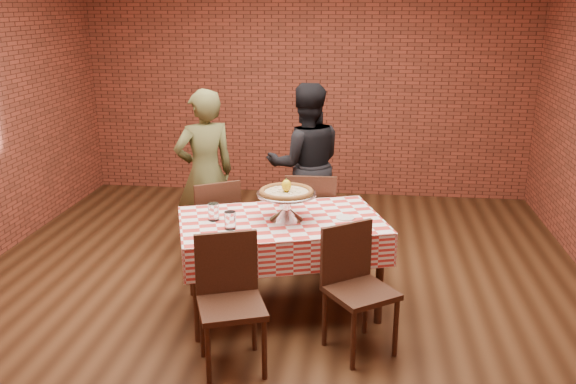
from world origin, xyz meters
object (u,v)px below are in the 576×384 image
object	(u,v)px
water_glass_right	(214,212)
diner_olive	(205,173)
pizza	(286,193)
condiment_caddy	(284,198)
chair_far_right	(311,219)
water_glass_left	(230,220)
chair_near_right	(361,293)
table	(281,265)
chair_far_left	(212,225)
chair_near_left	(231,307)
pizza_stand	(286,206)
diner_black	(306,165)

from	to	relation	value
water_glass_right	diner_olive	size ratio (longest dim) A/B	0.08
pizza	condiment_caddy	size ratio (longest dim) A/B	3.17
water_glass_right	chair_far_right	bearing A→B (deg)	54.19
water_glass_left	chair_far_right	world-z (taller)	chair_far_right
condiment_caddy	chair_far_right	size ratio (longest dim) A/B	0.14
chair_near_right	table	bearing A→B (deg)	102.11
condiment_caddy	chair_far_left	distance (m)	0.84
water_glass_left	chair_near_right	distance (m)	1.08
pizza	diner_olive	world-z (taller)	diner_olive
condiment_caddy	diner_olive	distance (m)	1.12
water_glass_right	chair_near_left	world-z (taller)	chair_near_left
condiment_caddy	diner_olive	bearing A→B (deg)	118.29
table	diner_olive	distance (m)	1.44
table	water_glass_right	size ratio (longest dim) A/B	11.40
pizza_stand	water_glass_left	world-z (taller)	pizza_stand
chair_near_left	chair_far_right	world-z (taller)	chair_far_right
pizza	condiment_caddy	xyz separation A→B (m)	(-0.06, 0.33, -0.15)
chair_near_left	diner_black	xyz separation A→B (m)	(0.26, 2.37, 0.36)
table	chair_far_left	bearing A→B (deg)	138.37
pizza	water_glass_left	world-z (taller)	pizza
pizza	water_glass_right	xyz separation A→B (m)	(-0.55, -0.09, -0.15)
chair_far_left	diner_olive	world-z (taller)	diner_olive
table	pizza_stand	xyz separation A→B (m)	(0.04, 0.01, 0.49)
pizza_stand	chair_near_left	size ratio (longest dim) A/B	0.52
condiment_caddy	chair_far_left	world-z (taller)	same
chair_far_left	chair_near_right	bearing A→B (deg)	106.37
condiment_caddy	diner_olive	world-z (taller)	diner_olive
chair_far_right	chair_near_left	bearing A→B (deg)	75.58
diner_black	pizza_stand	bearing A→B (deg)	76.51
table	water_glass_right	world-z (taller)	water_glass_right
water_glass_left	chair_far_right	bearing A→B (deg)	65.31
water_glass_left	water_glass_right	world-z (taller)	same
pizza_stand	water_glass_right	bearing A→B (deg)	-170.40
table	pizza	size ratio (longest dim) A/B	3.68
chair_near_left	chair_near_right	bearing A→B (deg)	0.32
diner_black	water_glass_right	bearing A→B (deg)	57.33
condiment_caddy	chair_near_left	size ratio (longest dim) A/B	0.15
pizza	chair_near_right	xyz separation A→B (m)	(0.59, -0.57, -0.53)
water_glass_right	table	bearing A→B (deg)	9.52
chair_near_right	condiment_caddy	bearing A→B (deg)	89.77
water_glass_left	diner_olive	world-z (taller)	diner_olive
chair_far_right	diner_olive	size ratio (longest dim) A/B	0.58
water_glass_right	chair_far_left	xyz separation A→B (m)	(-0.20, 0.72, -0.38)
water_glass_left	chair_far_left	bearing A→B (deg)	112.34
chair_far_left	chair_far_right	xyz separation A→B (m)	(0.87, 0.22, 0.02)
chair_near_right	diner_black	size ratio (longest dim) A/B	0.55
chair_near_right	pizza_stand	bearing A→B (deg)	99.86
pizza_stand	diner_olive	bearing A→B (deg)	130.75
diner_black	pizza	bearing A→B (deg)	76.51
pizza_stand	condiment_caddy	xyz separation A→B (m)	(-0.06, 0.33, -0.04)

